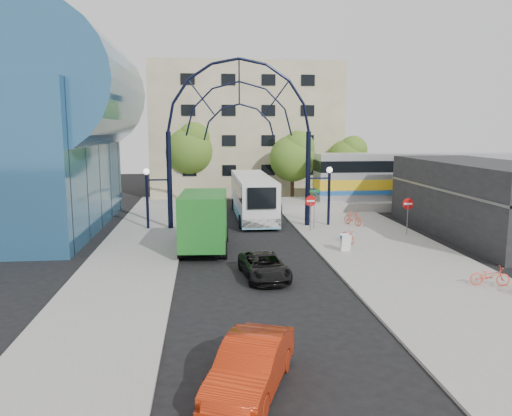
{
  "coord_description": "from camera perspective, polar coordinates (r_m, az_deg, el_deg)",
  "views": [
    {
      "loc": [
        -2.53,
        -21.71,
        7.19
      ],
      "look_at": [
        0.35,
        6.0,
        2.75
      ],
      "focal_mm": 35.0,
      "sensor_mm": 36.0,
      "label": 1
    }
  ],
  "objects": [
    {
      "name": "bike_near_a",
      "position": [
        31.88,
        10.48,
        -3.1
      ],
      "size": [
        0.83,
        1.73,
        0.87
      ],
      "primitive_type": "imported",
      "rotation": [
        0.0,
        0.0,
        0.16
      ],
      "color": "#FF5033",
      "rests_on": "sidewalk_east"
    },
    {
      "name": "train_car",
      "position": [
        49.36,
        21.29,
        3.46
      ],
      "size": [
        25.1,
        3.05,
        4.2
      ],
      "color": "#B7B7BC",
      "rests_on": "train_platform"
    },
    {
      "name": "sandwich_board",
      "position": [
        29.56,
        10.2,
        -3.68
      ],
      "size": [
        0.55,
        0.61,
        0.99
      ],
      "color": "white",
      "rests_on": "sidewalk_east"
    },
    {
      "name": "sidewalk_east",
      "position": [
        28.68,
        15.89,
        -5.69
      ],
      "size": [
        8.0,
        56.0,
        0.12
      ],
      "primitive_type": "cube",
      "color": "gray",
      "rests_on": "ground"
    },
    {
      "name": "street_name_sign",
      "position": [
        35.53,
        6.69,
        0.81
      ],
      "size": [
        0.7,
        0.7,
        2.8
      ],
      "color": "slate",
      "rests_on": "sidewalk_east"
    },
    {
      "name": "stop_sign",
      "position": [
        34.88,
        6.26,
        0.44
      ],
      "size": [
        0.8,
        0.07,
        2.5
      ],
      "color": "slate",
      "rests_on": "sidewalk_east"
    },
    {
      "name": "green_truck",
      "position": [
        29.84,
        -5.89,
        -1.46
      ],
      "size": [
        3.05,
        7.14,
        3.53
      ],
      "rotation": [
        0.0,
        0.0,
        -0.06
      ],
      "color": "black",
      "rests_on": "ground"
    },
    {
      "name": "black_suv",
      "position": [
        24.33,
        0.95,
        -6.66
      ],
      "size": [
        2.42,
        4.49,
        1.2
      ],
      "primitive_type": "imported",
      "rotation": [
        0.0,
        0.0,
        0.1
      ],
      "color": "black",
      "rests_on": "ground"
    },
    {
      "name": "apartment_block",
      "position": [
        56.86,
        -1.39,
        8.87
      ],
      "size": [
        20.0,
        12.1,
        14.0
      ],
      "color": "tan",
      "rests_on": "ground"
    },
    {
      "name": "bike_far_a",
      "position": [
        25.21,
        25.17,
        -7.04
      ],
      "size": [
        1.82,
        0.97,
        0.91
      ],
      "primitive_type": "imported",
      "rotation": [
        0.0,
        0.0,
        1.34
      ],
      "color": "#ED492F",
      "rests_on": "sidewalk_east"
    },
    {
      "name": "ground",
      "position": [
        23.01,
        0.69,
        -9.15
      ],
      "size": [
        120.0,
        120.0,
        0.0
      ],
      "primitive_type": "plane",
      "color": "black",
      "rests_on": "ground"
    },
    {
      "name": "gateway_arch",
      "position": [
        35.82,
        -1.92,
        11.24
      ],
      "size": [
        13.64,
        0.44,
        12.1
      ],
      "color": "black",
      "rests_on": "ground"
    },
    {
      "name": "do_not_enter_sign",
      "position": [
        34.86,
        16.97,
        0.06
      ],
      "size": [
        0.76,
        0.07,
        2.48
      ],
      "color": "slate",
      "rests_on": "sidewalk_east"
    },
    {
      "name": "tree_north_a",
      "position": [
        48.48,
        4.37,
        5.98
      ],
      "size": [
        4.48,
        4.48,
        7.0
      ],
      "color": "#382314",
      "rests_on": "ground"
    },
    {
      "name": "train_platform",
      "position": [
        49.64,
        21.12,
        0.59
      ],
      "size": [
        32.0,
        5.0,
        0.8
      ],
      "primitive_type": "cube",
      "color": "gray",
      "rests_on": "ground"
    },
    {
      "name": "tree_north_c",
      "position": [
        51.83,
        10.54,
        5.69
      ],
      "size": [
        4.16,
        4.16,
        6.5
      ],
      "color": "#382314",
      "rests_on": "ground"
    },
    {
      "name": "bike_near_b",
      "position": [
        37.54,
        11.01,
        -1.14
      ],
      "size": [
        1.28,
        1.79,
        1.06
      ],
      "primitive_type": "imported",
      "rotation": [
        0.0,
        0.0,
        0.5
      ],
      "color": "#DD472C",
      "rests_on": "sidewalk_east"
    },
    {
      "name": "city_bus",
      "position": [
        40.61,
        -0.39,
        1.4
      ],
      "size": [
        3.01,
        12.43,
        3.4
      ],
      "rotation": [
        0.0,
        0.0,
        0.01
      ],
      "color": "silver",
      "rests_on": "ground"
    },
    {
      "name": "commercial_block_east",
      "position": [
        37.02,
        24.16,
        0.99
      ],
      "size": [
        6.0,
        16.0,
        5.0
      ],
      "primitive_type": "cube",
      "color": "black",
      "rests_on": "ground"
    },
    {
      "name": "tree_north_b",
      "position": [
        51.69,
        -7.48,
        6.85
      ],
      "size": [
        5.12,
        5.12,
        8.0
      ],
      "color": "#382314",
      "rests_on": "ground"
    },
    {
      "name": "transit_hall",
      "position": [
        38.87,
        -25.35,
        7.47
      ],
      "size": [
        16.5,
        18.0,
        14.5
      ],
      "color": "#2A5980",
      "rests_on": "ground"
    },
    {
      "name": "plaza_west",
      "position": [
        28.88,
        -13.71,
        -5.49
      ],
      "size": [
        5.0,
        50.0,
        0.12
      ],
      "primitive_type": "cube",
      "color": "gray",
      "rests_on": "ground"
    },
    {
      "name": "red_sedan",
      "position": [
        14.38,
        -0.6,
        -17.57
      ],
      "size": [
        3.1,
        4.77,
        1.48
      ],
      "primitive_type": "imported",
      "rotation": [
        0.0,
        0.0,
        -0.37
      ],
      "color": "#A8240A",
      "rests_on": "ground"
    }
  ]
}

